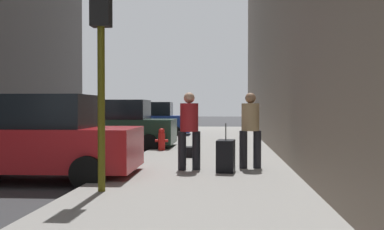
% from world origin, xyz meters
% --- Properties ---
extents(sidewalk, '(4.00, 40.00, 0.15)m').
position_xyz_m(sidewalk, '(6.00, 0.00, 0.07)').
color(sidewalk, gray).
rests_on(sidewalk, ground_plane).
extents(parked_red_hatchback, '(4.24, 2.14, 1.79)m').
position_xyz_m(parked_red_hatchback, '(2.65, -1.87, 0.85)').
color(parked_red_hatchback, '#B2191E').
rests_on(parked_red_hatchback, ground_plane).
extents(parked_dark_green_sedan, '(4.21, 2.09, 1.79)m').
position_xyz_m(parked_dark_green_sedan, '(2.65, 4.41, 0.85)').
color(parked_dark_green_sedan, '#193828').
rests_on(parked_dark_green_sedan, ground_plane).
extents(parked_blue_sedan, '(4.26, 2.18, 1.79)m').
position_xyz_m(parked_blue_sedan, '(2.65, 11.00, 0.85)').
color(parked_blue_sedan, navy).
rests_on(parked_blue_sedan, ground_plane).
extents(fire_hydrant, '(0.42, 0.22, 0.70)m').
position_xyz_m(fire_hydrant, '(4.45, 3.19, 0.50)').
color(fire_hydrant, red).
rests_on(fire_hydrant, sidewalk).
extents(traffic_light, '(0.32, 0.32, 3.60)m').
position_xyz_m(traffic_light, '(4.50, -3.56, 2.76)').
color(traffic_light, '#514C0F').
rests_on(traffic_light, sidewalk).
extents(pedestrian_in_tan_coat, '(0.52, 0.46, 1.71)m').
position_xyz_m(pedestrian_in_tan_coat, '(7.08, -0.69, 1.10)').
color(pedestrian_in_tan_coat, black).
rests_on(pedestrian_in_tan_coat, sidewalk).
extents(pedestrian_in_red_jacket, '(0.53, 0.49, 1.71)m').
position_xyz_m(pedestrian_in_red_jacket, '(5.72, -1.06, 1.10)').
color(pedestrian_in_red_jacket, black).
rests_on(pedestrian_in_red_jacket, sidewalk).
extents(rolling_suitcase, '(0.42, 0.60, 1.04)m').
position_xyz_m(rolling_suitcase, '(6.53, -1.27, 0.49)').
color(rolling_suitcase, black).
rests_on(rolling_suitcase, sidewalk).
extents(duffel_bag, '(0.32, 0.44, 0.28)m').
position_xyz_m(duffel_bag, '(5.51, 1.40, 0.29)').
color(duffel_bag, black).
rests_on(duffel_bag, sidewalk).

